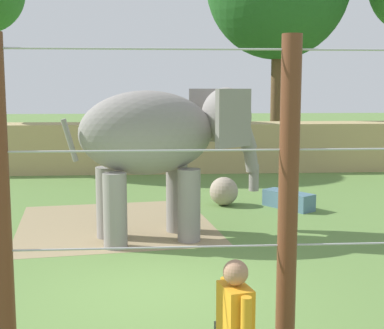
# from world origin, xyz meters

# --- Properties ---
(ground_plane) EXTENTS (120.00, 120.00, 0.00)m
(ground_plane) POSITION_xyz_m (0.00, 0.00, 0.00)
(ground_plane) COLOR #5B7F3D
(dirt_patch) EXTENTS (4.95, 5.17, 0.01)m
(dirt_patch) POSITION_xyz_m (-0.91, 4.31, 0.00)
(dirt_patch) COLOR #937F5B
(dirt_patch) RESTS_ON ground
(embankment_wall) EXTENTS (36.00, 1.80, 1.81)m
(embankment_wall) POSITION_xyz_m (0.00, 12.48, 0.91)
(embankment_wall) COLOR tan
(embankment_wall) RESTS_ON ground
(elephant) EXTENTS (4.13, 2.26, 3.14)m
(elephant) POSITION_xyz_m (0.17, 3.05, 2.08)
(elephant) COLOR gray
(elephant) RESTS_ON ground
(enrichment_ball) EXTENTS (0.76, 0.76, 0.76)m
(enrichment_ball) POSITION_xyz_m (1.85, 6.16, 0.38)
(enrichment_ball) COLOR gray
(enrichment_ball) RESTS_ON ground
(cable_fence) EXTENTS (10.00, 0.19, 3.62)m
(cable_fence) POSITION_xyz_m (-0.04, -3.05, 1.82)
(cable_fence) COLOR brown
(cable_fence) RESTS_ON ground
(feed_trough) EXTENTS (1.22, 1.43, 0.44)m
(feed_trough) POSITION_xyz_m (3.49, 5.67, 0.22)
(feed_trough) COLOR slate
(feed_trough) RESTS_ON ground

